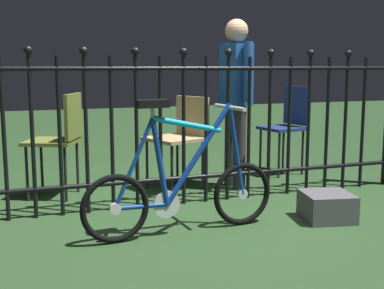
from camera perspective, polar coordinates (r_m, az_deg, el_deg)
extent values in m
plane|color=#254122|center=(3.51, 3.44, -9.24)|extent=(20.00, 20.00, 0.00)
cylinder|color=black|center=(3.75, -20.42, 0.50)|extent=(0.03, 0.03, 1.16)
cylinder|color=black|center=(3.75, -17.54, 0.65)|extent=(0.03, 0.03, 1.16)
sphere|color=black|center=(3.72, -17.99, 10.06)|extent=(0.07, 0.07, 0.07)
cylinder|color=black|center=(3.76, -14.67, 0.80)|extent=(0.03, 0.03, 1.16)
cylinder|color=black|center=(3.78, -11.83, 0.94)|extent=(0.03, 0.03, 1.16)
sphere|color=black|center=(3.75, -12.13, 10.28)|extent=(0.07, 0.07, 0.07)
cylinder|color=black|center=(3.81, -9.02, 1.09)|extent=(0.03, 0.03, 1.16)
cylinder|color=black|center=(3.85, -6.26, 1.22)|extent=(0.03, 0.03, 1.16)
sphere|color=black|center=(3.82, -6.42, 10.39)|extent=(0.07, 0.07, 0.07)
cylinder|color=black|center=(3.90, -3.57, 1.35)|extent=(0.03, 0.03, 1.16)
cylinder|color=black|center=(3.96, -0.95, 1.48)|extent=(0.03, 0.03, 1.16)
sphere|color=black|center=(3.93, -0.97, 10.40)|extent=(0.07, 0.07, 0.07)
cylinder|color=black|center=(4.02, 1.60, 1.59)|extent=(0.03, 0.03, 1.16)
cylinder|color=black|center=(4.09, 4.06, 1.70)|extent=(0.03, 0.03, 1.16)
sphere|color=black|center=(4.06, 4.15, 10.33)|extent=(0.07, 0.07, 0.07)
cylinder|color=black|center=(4.17, 6.43, 1.81)|extent=(0.03, 0.03, 1.16)
cylinder|color=black|center=(4.26, 8.70, 1.90)|extent=(0.03, 0.03, 1.16)
sphere|color=black|center=(4.23, 8.90, 10.18)|extent=(0.07, 0.07, 0.07)
cylinder|color=black|center=(4.35, 10.89, 1.99)|extent=(0.03, 0.03, 1.16)
cylinder|color=black|center=(4.45, 12.98, 2.07)|extent=(0.03, 0.03, 1.16)
sphere|color=black|center=(4.42, 13.26, 9.99)|extent=(0.07, 0.07, 0.07)
cylinder|color=black|center=(4.56, 14.98, 2.15)|extent=(0.03, 0.03, 1.16)
cylinder|color=black|center=(4.67, 16.88, 2.22)|extent=(0.03, 0.03, 1.16)
sphere|color=black|center=(4.64, 17.22, 9.77)|extent=(0.07, 0.07, 0.07)
cylinder|color=black|center=(4.78, 18.70, 2.29)|extent=(0.03, 0.03, 1.16)
cylinder|color=black|center=(4.04, -0.19, -3.73)|extent=(3.88, 0.04, 0.04)
cylinder|color=black|center=(3.94, -0.19, 8.57)|extent=(3.88, 0.04, 0.04)
torus|color=black|center=(3.17, -8.67, -7.18)|extent=(0.44, 0.07, 0.44)
cylinder|color=silver|center=(3.17, -8.67, -7.18)|extent=(0.07, 0.04, 0.07)
torus|color=black|center=(3.51, 5.70, -5.56)|extent=(0.44, 0.07, 0.44)
cylinder|color=silver|center=(3.51, 5.70, -5.56)|extent=(0.07, 0.04, 0.07)
cylinder|color=navy|center=(3.29, 0.74, -1.04)|extent=(0.48, 0.07, 0.65)
cylinder|color=#19A5D8|center=(3.23, -0.55, 2.27)|extent=(0.48, 0.07, 0.14)
cylinder|color=navy|center=(3.20, -3.65, -2.00)|extent=(0.13, 0.05, 0.57)
cylinder|color=navy|center=(3.22, -5.71, -6.97)|extent=(0.34, 0.05, 0.04)
cylinder|color=navy|center=(3.14, -6.57, -2.13)|extent=(0.28, 0.05, 0.56)
cylinder|color=navy|center=(3.42, 4.99, -0.62)|extent=(0.14, 0.04, 0.63)
cylinder|color=silver|center=(3.36, 4.25, 4.38)|extent=(0.03, 0.03, 0.02)
cylinder|color=silver|center=(3.36, 4.25, 4.21)|extent=(0.06, 0.40, 0.03)
cylinder|color=silver|center=(3.14, -4.48, 3.61)|extent=(0.03, 0.03, 0.07)
cube|color=black|center=(3.13, -4.49, 4.61)|extent=(0.21, 0.10, 0.05)
cylinder|color=silver|center=(3.28, -2.86, -6.76)|extent=(0.18, 0.03, 0.18)
cylinder|color=black|center=(4.31, -18.11, -3.15)|extent=(0.02, 0.02, 0.45)
cylinder|color=black|center=(4.60, -16.58, -2.34)|extent=(0.02, 0.02, 0.45)
cylinder|color=black|center=(4.20, -14.08, -3.29)|extent=(0.02, 0.02, 0.45)
cylinder|color=black|center=(4.49, -12.79, -2.45)|extent=(0.02, 0.02, 0.45)
cube|color=olive|center=(4.36, -15.52, 0.32)|extent=(0.53, 0.53, 0.03)
cube|color=olive|center=(4.27, -13.25, 3.11)|extent=(0.18, 0.36, 0.37)
cylinder|color=black|center=(5.02, 9.78, -1.20)|extent=(0.02, 0.02, 0.45)
cylinder|color=black|center=(5.25, 7.72, -0.71)|extent=(0.02, 0.02, 0.45)
cylinder|color=black|center=(5.21, 12.35, -0.90)|extent=(0.02, 0.02, 0.45)
cylinder|color=black|center=(5.43, 10.25, -0.44)|extent=(0.02, 0.02, 0.45)
cube|color=navy|center=(5.19, 10.10, 1.81)|extent=(0.43, 0.43, 0.03)
cube|color=navy|center=(5.28, 11.66, 4.36)|extent=(0.09, 0.36, 0.40)
cylinder|color=black|center=(4.25, -2.28, -2.97)|extent=(0.02, 0.02, 0.44)
cylinder|color=black|center=(4.52, -5.09, -2.28)|extent=(0.02, 0.02, 0.44)
cylinder|color=black|center=(4.47, 1.21, -2.36)|extent=(0.02, 0.02, 0.44)
cylinder|color=black|center=(4.73, -1.67, -1.74)|extent=(0.02, 0.02, 0.44)
cube|color=tan|center=(4.45, -1.97, 0.65)|extent=(0.57, 0.57, 0.03)
cube|color=tan|center=(4.56, 0.04, 3.31)|extent=(0.18, 0.40, 0.34)
cylinder|color=#2D2D33|center=(4.48, 5.38, -0.38)|extent=(0.11, 0.11, 0.75)
cylinder|color=#2D2D33|center=(4.61, 4.37, -0.09)|extent=(0.11, 0.11, 0.75)
cube|color=#1E4C99|center=(4.49, 4.98, 7.85)|extent=(0.21, 0.32, 0.53)
cylinder|color=#1E4C99|center=(4.32, 6.33, 8.15)|extent=(0.08, 0.08, 0.50)
cylinder|color=#1E4C99|center=(4.66, 3.74, 8.23)|extent=(0.08, 0.08, 0.50)
sphere|color=tan|center=(4.50, 5.04, 12.66)|extent=(0.20, 0.20, 0.20)
cube|color=#4C4C51|center=(3.76, 14.97, -6.76)|extent=(0.40, 0.40, 0.20)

